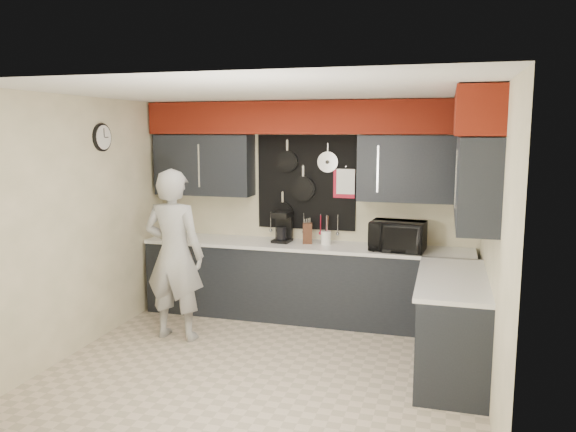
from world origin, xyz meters
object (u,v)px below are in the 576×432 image
(utensil_crock, at_px, (326,238))
(person, at_px, (174,255))
(microwave, at_px, (398,236))
(coffee_maker, at_px, (283,226))
(knife_block, at_px, (307,233))

(utensil_crock, xyz_separation_m, person, (-1.45, -1.05, -0.07))
(microwave, height_order, coffee_maker, coffee_maker)
(microwave, relative_size, utensil_crock, 3.79)
(person, bearing_deg, coffee_maker, -129.19)
(knife_block, bearing_deg, coffee_maker, 161.02)
(knife_block, relative_size, utensil_crock, 1.56)
(person, bearing_deg, knife_block, -138.38)
(microwave, xyz_separation_m, person, (-2.29, -0.92, -0.16))
(utensil_crock, xyz_separation_m, coffee_maker, (-0.54, 0.02, 0.11))
(coffee_maker, distance_m, person, 1.41)
(knife_block, height_order, coffee_maker, coffee_maker)
(coffee_maker, relative_size, person, 0.20)
(utensil_crock, bearing_deg, knife_block, -177.82)
(knife_block, xyz_separation_m, utensil_crock, (0.22, 0.01, -0.04))
(knife_block, height_order, utensil_crock, knife_block)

